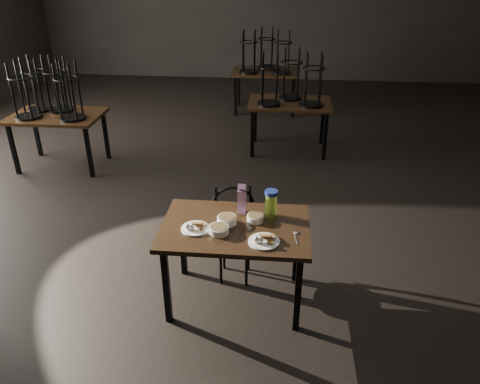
# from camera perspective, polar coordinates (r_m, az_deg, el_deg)

# --- Properties ---
(main_table) EXTENTS (1.20, 0.80, 0.75)m
(main_table) POSITION_cam_1_polar(r_m,az_deg,el_deg) (3.82, -0.57, -5.14)
(main_table) COLOR black
(main_table) RESTS_ON ground
(plate_left) EXTENTS (0.23, 0.23, 0.07)m
(plate_left) POSITION_cam_1_polar(r_m,az_deg,el_deg) (3.74, -5.49, -4.29)
(plate_left) COLOR white
(plate_left) RESTS_ON main_table
(plate_right) EXTENTS (0.24, 0.24, 0.08)m
(plate_right) POSITION_cam_1_polar(r_m,az_deg,el_deg) (3.57, 2.91, -5.87)
(plate_right) COLOR white
(plate_right) RESTS_ON main_table
(bowl_near) EXTENTS (0.16, 0.16, 0.06)m
(bowl_near) POSITION_cam_1_polar(r_m,az_deg,el_deg) (3.80, -1.63, -3.42)
(bowl_near) COLOR white
(bowl_near) RESTS_ON main_table
(bowl_far) EXTENTS (0.14, 0.14, 0.05)m
(bowl_far) POSITION_cam_1_polar(r_m,az_deg,el_deg) (3.83, 1.87, -3.15)
(bowl_far) COLOR white
(bowl_far) RESTS_ON main_table
(bowl_big) EXTENTS (0.16, 0.16, 0.06)m
(bowl_big) POSITION_cam_1_polar(r_m,az_deg,el_deg) (3.68, -2.60, -4.59)
(bowl_big) COLOR white
(bowl_big) RESTS_ON main_table
(juice_carton) EXTENTS (0.07, 0.07, 0.27)m
(juice_carton) POSITION_cam_1_polar(r_m,az_deg,el_deg) (3.91, 0.23, -0.92)
(juice_carton) COLOR #801770
(juice_carton) RESTS_ON main_table
(water_bottle) EXTENTS (0.13, 0.13, 0.24)m
(water_bottle) POSITION_cam_1_polar(r_m,az_deg,el_deg) (3.86, 3.80, -1.40)
(water_bottle) COLOR #B0E142
(water_bottle) RESTS_ON main_table
(spoon) EXTENTS (0.05, 0.19, 0.01)m
(spoon) POSITION_cam_1_polar(r_m,az_deg,el_deg) (3.70, 6.84, -5.05)
(spoon) COLOR silver
(spoon) RESTS_ON main_table
(bentwood_chair) EXTENTS (0.43, 0.43, 0.86)m
(bentwood_chair) POSITION_cam_1_polar(r_m,az_deg,el_deg) (4.23, -0.74, -4.18)
(bentwood_chair) COLOR black
(bentwood_chair) RESTS_ON ground
(bg_table_left) EXTENTS (1.20, 0.80, 1.48)m
(bg_table_left) POSITION_cam_1_polar(r_m,az_deg,el_deg) (6.84, -21.78, 9.18)
(bg_table_left) COLOR black
(bg_table_left) RESTS_ON ground
(bg_table_right) EXTENTS (1.20, 0.80, 1.48)m
(bg_table_right) POSITION_cam_1_polar(r_m,az_deg,el_deg) (6.94, 6.12, 11.05)
(bg_table_right) COLOR black
(bg_table_right) RESTS_ON ground
(bg_table_far) EXTENTS (1.20, 0.80, 1.48)m
(bg_table_far) POSITION_cam_1_polar(r_m,az_deg,el_deg) (8.79, 3.15, 14.70)
(bg_table_far) COLOR black
(bg_table_far) RESTS_ON ground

